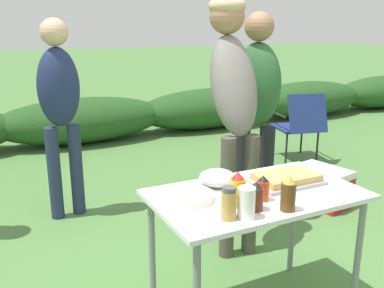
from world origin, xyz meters
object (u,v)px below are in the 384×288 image
object	(u,v)px
spice_jar	(229,204)
standing_person_in_red_jacket	(233,90)
bbq_sauce_bottle	(256,197)
mustard_bottle	(237,190)
standing_person_in_olive_jacket	(256,100)
beer_bottle	(288,194)
plate_stack	(188,196)
food_tray	(286,179)
folding_table	(256,206)
paper_cup_stack	(246,203)
camp_chair_green_behind_table	(300,123)
cooler_box	(321,186)
mixing_bowl	(217,178)
standing_person_in_gray_fleece	(60,101)
hot_sauce_bottle	(263,189)

from	to	relation	value
spice_jar	standing_person_in_red_jacket	world-z (taller)	standing_person_in_red_jacket
standing_person_in_red_jacket	bbq_sauce_bottle	bearing A→B (deg)	-108.79
mustard_bottle	standing_person_in_olive_jacket	size ratio (longest dim) A/B	0.10
beer_bottle	bbq_sauce_bottle	world-z (taller)	beer_bottle
beer_bottle	standing_person_in_red_jacket	world-z (taller)	standing_person_in_red_jacket
plate_stack	standing_person_in_red_jacket	bearing A→B (deg)	45.20
food_tray	standing_person_in_red_jacket	distance (m)	0.81
folding_table	food_tray	world-z (taller)	food_tray
food_tray	standing_person_in_red_jacket	xyz separation A→B (m)	(0.08, 0.71, 0.40)
spice_jar	folding_table	bearing A→B (deg)	34.77
plate_stack	bbq_sauce_bottle	xyz separation A→B (m)	(0.23, -0.25, 0.05)
plate_stack	bbq_sauce_bottle	bearing A→B (deg)	-47.99
bbq_sauce_bottle	mustard_bottle	size ratio (longest dim) A/B	0.82
plate_stack	paper_cup_stack	size ratio (longest dim) A/B	1.77
spice_jar	plate_stack	bearing A→B (deg)	102.76
beer_bottle	standing_person_in_olive_jacket	bearing A→B (deg)	61.23
plate_stack	standing_person_in_olive_jacket	size ratio (longest dim) A/B	0.15
bbq_sauce_bottle	mustard_bottle	distance (m)	0.10
paper_cup_stack	standing_person_in_olive_jacket	distance (m)	1.59
mustard_bottle	camp_chair_green_behind_table	xyz separation A→B (m)	(2.31, 2.24, -0.36)
standing_person_in_olive_jacket	cooler_box	xyz separation A→B (m)	(0.74, -0.02, -0.84)
mixing_bowl	standing_person_in_gray_fleece	world-z (taller)	standing_person_in_gray_fleece
folding_table	mixing_bowl	distance (m)	0.26
food_tray	standing_person_in_gray_fleece	distance (m)	1.99
food_tray	standing_person_in_gray_fleece	world-z (taller)	standing_person_in_gray_fleece
mixing_bowl	camp_chair_green_behind_table	distance (m)	3.01
folding_table	standing_person_in_red_jacket	distance (m)	0.95
cooler_box	camp_chair_green_behind_table	bearing A→B (deg)	-42.99
mustard_bottle	camp_chair_green_behind_table	size ratio (longest dim) A/B	0.21
bbq_sauce_bottle	plate_stack	bearing A→B (deg)	132.01
mustard_bottle	bbq_sauce_bottle	bearing A→B (deg)	-57.51
paper_cup_stack	spice_jar	distance (m)	0.08
spice_jar	standing_person_in_gray_fleece	bearing A→B (deg)	100.36
beer_bottle	cooler_box	size ratio (longest dim) A/B	0.33
beer_bottle	camp_chair_green_behind_table	bearing A→B (deg)	48.38
beer_bottle	mustard_bottle	xyz separation A→B (m)	(-0.18, 0.15, -0.00)
folding_table	bbq_sauce_bottle	world-z (taller)	bbq_sauce_bottle
folding_table	cooler_box	world-z (taller)	folding_table
hot_sauce_bottle	mustard_bottle	distance (m)	0.15
food_tray	bbq_sauce_bottle	world-z (taller)	bbq_sauce_bottle
hot_sauce_bottle	cooler_box	bearing A→B (deg)	36.99
paper_cup_stack	plate_stack	bearing A→B (deg)	114.81
standing_person_in_gray_fleece	food_tray	bearing A→B (deg)	-68.77
hot_sauce_bottle	standing_person_in_red_jacket	distance (m)	0.98
standing_person_in_gray_fleece	mixing_bowl	bearing A→B (deg)	-77.29
bbq_sauce_bottle	paper_cup_stack	bearing A→B (deg)	-149.22
spice_jar	paper_cup_stack	bearing A→B (deg)	-17.41
folding_table	plate_stack	size ratio (longest dim) A/B	4.26
beer_bottle	camp_chair_green_behind_table	xyz separation A→B (m)	(2.13, 2.39, -0.36)
food_tray	camp_chair_green_behind_table	bearing A→B (deg)	47.87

